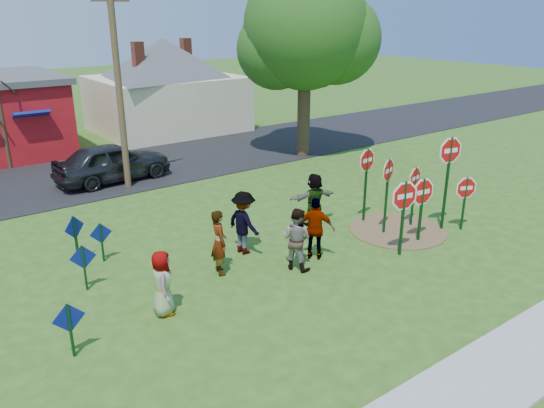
{
  "coord_description": "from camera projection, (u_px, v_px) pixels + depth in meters",
  "views": [
    {
      "loc": [
        -8.54,
        -11.56,
        6.87
      ],
      "look_at": [
        0.21,
        0.22,
        1.5
      ],
      "focal_mm": 35.0,
      "sensor_mm": 36.0,
      "label": 1
    }
  ],
  "objects": [
    {
      "name": "stop_sign_e",
      "position": [
        422.0,
        197.0,
        16.31
      ],
      "size": [
        1.16,
        0.18,
        2.22
      ],
      "rotation": [
        0.0,
        0.0,
        -0.13
      ],
      "color": "#0F3A16",
      "rests_on": "ground"
    },
    {
      "name": "stop_sign_a",
      "position": [
        404.0,
        202.0,
        15.29
      ],
      "size": [
        1.17,
        0.27,
        2.45
      ],
      "rotation": [
        0.0,
        0.0,
        -0.21
      ],
      "color": "#0F3A16",
      "rests_on": "ground"
    },
    {
      "name": "blue_diamond_d",
      "position": [
        75.0,
        234.0,
        15.06
      ],
      "size": [
        0.64,
        0.33,
        1.45
      ],
      "rotation": [
        0.0,
        0.0,
        0.46
      ],
      "color": "#0F3A16",
      "rests_on": "ground"
    },
    {
      "name": "leafy_tree",
      "position": [
        308.0,
        34.0,
        24.84
      ],
      "size": [
        6.38,
        5.82,
        9.07
      ],
      "color": "#382819",
      "rests_on": "ground"
    },
    {
      "name": "sidewalk",
      "position": [
        488.0,
        380.0,
        10.41
      ],
      "size": [
        22.0,
        1.8,
        0.08
      ],
      "primitive_type": "cube",
      "color": "#9E9E99",
      "rests_on": "ground"
    },
    {
      "name": "blue_diamond_b",
      "position": [
        84.0,
        263.0,
        13.59
      ],
      "size": [
        0.67,
        0.11,
        1.28
      ],
      "rotation": [
        0.0,
        0.0,
        -0.14
      ],
      "color": "#0F3A16",
      "rests_on": "ground"
    },
    {
      "name": "blue_diamond_c",
      "position": [
        101.0,
        238.0,
        15.19
      ],
      "size": [
        0.64,
        0.06,
        1.2
      ],
      "rotation": [
        0.0,
        0.0,
        -0.05
      ],
      "color": "#0F3A16",
      "rests_on": "ground"
    },
    {
      "name": "stop_sign_b",
      "position": [
        367.0,
        167.0,
        17.72
      ],
      "size": [
        1.07,
        0.16,
        2.73
      ],
      "rotation": [
        0.0,
        0.0,
        0.13
      ],
      "color": "#0F3A16",
      "rests_on": "ground"
    },
    {
      "name": "utility_pole",
      "position": [
        118.0,
        81.0,
        20.41
      ],
      "size": [
        2.01,
        0.26,
        8.23
      ],
      "rotation": [
        0.0,
        0.0,
        0.02
      ],
      "color": "#4C3823",
      "rests_on": "ground"
    },
    {
      "name": "person_e",
      "position": [
        316.0,
        229.0,
        15.32
      ],
      "size": [
        1.08,
        1.11,
        1.87
      ],
      "primitive_type": "imported",
      "rotation": [
        0.0,
        0.0,
        2.32
      ],
      "color": "#482E52",
      "rests_on": "ground"
    },
    {
      "name": "person_d",
      "position": [
        244.0,
        223.0,
        15.69
      ],
      "size": [
        0.88,
        1.33,
        1.92
      ],
      "primitive_type": "imported",
      "rotation": [
        0.0,
        0.0,
        1.71
      ],
      "color": "#313236",
      "rests_on": "ground"
    },
    {
      "name": "dirt_patch",
      "position": [
        397.0,
        230.0,
        17.62
      ],
      "size": [
        3.2,
        3.2,
        0.03
      ],
      "primitive_type": "cylinder",
      "color": "brown",
      "rests_on": "ground"
    },
    {
      "name": "stop_sign_c",
      "position": [
        449.0,
        162.0,
        16.91
      ],
      "size": [
        1.14,
        0.29,
        3.29
      ],
      "rotation": [
        0.0,
        0.0,
        -0.23
      ],
      "color": "#0F3A16",
      "rests_on": "ground"
    },
    {
      "name": "bare_tree_east",
      "position": [
        0.0,
        108.0,
        23.49
      ],
      "size": [
        1.8,
        1.8,
        4.31
      ],
      "color": "#382819",
      "rests_on": "ground"
    },
    {
      "name": "stop_sign_d",
      "position": [
        415.0,
        182.0,
        17.48
      ],
      "size": [
        0.98,
        0.2,
        2.19
      ],
      "rotation": [
        0.0,
        0.0,
        0.19
      ],
      "color": "#0F3A16",
      "rests_on": "ground"
    },
    {
      "name": "stop_sign_g",
      "position": [
        388.0,
        179.0,
        16.76
      ],
      "size": [
        0.99,
        0.32,
        2.66
      ],
      "rotation": [
        0.0,
        0.0,
        0.3
      ],
      "color": "#0F3A16",
      "rests_on": "ground"
    },
    {
      "name": "ground",
      "position": [
        271.0,
        255.0,
        15.85
      ],
      "size": [
        120.0,
        120.0,
        0.0
      ],
      "primitive_type": "plane",
      "color": "#2C5117",
      "rests_on": "ground"
    },
    {
      "name": "suv",
      "position": [
        113.0,
        162.0,
        22.38
      ],
      "size": [
        4.94,
        2.25,
        1.64
      ],
      "primitive_type": "imported",
      "rotation": [
        0.0,
        0.0,
        1.64
      ],
      "color": "#323237",
      "rests_on": "road"
    },
    {
      "name": "person_c",
      "position": [
        296.0,
        239.0,
        14.73
      ],
      "size": [
        0.97,
        1.07,
        1.8
      ],
      "primitive_type": "imported",
      "rotation": [
        0.0,
        0.0,
        1.97
      ],
      "color": "brown",
      "rests_on": "ground"
    },
    {
      "name": "person_b",
      "position": [
        219.0,
        242.0,
        14.45
      ],
      "size": [
        0.6,
        0.76,
        1.85
      ],
      "primitive_type": "imported",
      "rotation": [
        0.0,
        0.0,
        1.32
      ],
      "color": "#287671",
      "rests_on": "ground"
    },
    {
      "name": "stop_sign_f",
      "position": [
        466.0,
        191.0,
        17.23
      ],
      "size": [
        0.92,
        0.41,
        1.95
      ],
      "rotation": [
        0.0,
        0.0,
        -0.41
      ],
      "color": "#0F3A16",
      "rests_on": "ground"
    },
    {
      "name": "road",
      "position": [
        123.0,
        168.0,
        24.52
      ],
      "size": [
        120.0,
        7.5,
        0.04
      ],
      "primitive_type": "cube",
      "color": "black",
      "rests_on": "ground"
    },
    {
      "name": "person_a",
      "position": [
        162.0,
        283.0,
        12.51
      ],
      "size": [
        0.78,
        0.93,
        1.63
      ],
      "primitive_type": "imported",
      "rotation": [
        0.0,
        0.0,
        1.19
      ],
      "color": "#486192",
      "rests_on": "ground"
    },
    {
      "name": "blue_diamond_a",
      "position": [
        70.0,
        324.0,
        10.93
      ],
      "size": [
        0.68,
        0.07,
        1.27
      ],
      "rotation": [
        0.0,
        0.0,
        -0.01
      ],
      "color": "#0F3A16",
      "rests_on": "ground"
    },
    {
      "name": "person_f",
      "position": [
        314.0,
        199.0,
        17.82
      ],
      "size": [
        1.74,
        0.84,
        1.8
      ],
      "primitive_type": "imported",
      "rotation": [
        0.0,
        0.0,
        2.95
      ],
      "color": "#194923",
      "rests_on": "ground"
    },
    {
      "name": "cream_house",
      "position": [
        165.0,
        81.0,
        31.51
      ],
      "size": [
        9.4,
        9.4,
        6.5
      ],
      "color": "beige",
      "rests_on": "ground"
    }
  ]
}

